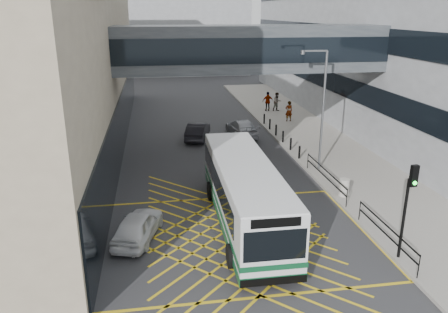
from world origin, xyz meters
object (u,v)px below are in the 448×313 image
traffic_light (409,199)px  pedestrian_b (277,102)px  pedestrian_a (289,111)px  litter_bin (344,187)px  car_white (138,226)px  pedestrian_c (268,101)px  car_dark (198,131)px  bus (244,191)px  street_lamp (321,104)px  car_silver (242,127)px

traffic_light → pedestrian_b: (2.58, 28.06, -1.75)m
traffic_light → pedestrian_b: traffic_light is taller
pedestrian_a → pedestrian_b: 4.39m
traffic_light → litter_bin: traffic_light is taller
car_white → pedestrian_b: bearing=-102.5°
pedestrian_b → litter_bin: bearing=-111.8°
car_white → pedestrian_c: 27.55m
car_dark → traffic_light: (6.42, -19.51, 2.15)m
car_white → car_dark: bearing=-89.1°
bus → pedestrian_c: bus is taller
car_white → street_lamp: size_ratio=0.56×
street_lamp → pedestrian_c: size_ratio=3.86×
car_silver → traffic_light: traffic_light is taller
car_white → street_lamp: bearing=-130.8°
bus → litter_bin: bus is taller
pedestrian_a → bus: bearing=62.5°
car_white → litter_bin: 11.48m
car_white → car_silver: (8.05, 16.22, 0.07)m
car_dark → pedestrian_a: pedestrian_a is taller
bus → traffic_light: bearing=-37.5°
traffic_light → pedestrian_c: 28.35m
bus → car_silver: 15.76m
pedestrian_a → traffic_light: bearing=79.5°
litter_bin → pedestrian_a: (2.10, 17.16, 0.45)m
car_silver → street_lamp: size_ratio=0.63×
bus → traffic_light: (5.70, -4.44, 1.17)m
pedestrian_a → pedestrian_c: pedestrian_c is taller
car_dark → traffic_light: size_ratio=1.07×
pedestrian_c → car_silver: bearing=62.1°
car_silver → litter_bin: bearing=99.0°
pedestrian_b → street_lamp: bearing=-113.1°
car_dark → pedestrian_c: 11.91m
car_dark → car_white: bearing=89.7°
litter_bin → pedestrian_a: 17.29m
car_silver → litter_bin: 13.72m
car_dark → pedestrian_a: bearing=-139.9°
street_lamp → pedestrian_a: 13.34m
car_white → traffic_light: size_ratio=1.02×
car_dark → car_silver: bearing=-159.3°
car_dark → litter_bin: (6.79, -13.01, -0.05)m
car_white → pedestrian_a: pedestrian_a is taller
bus → pedestrian_b: (8.28, 23.62, -0.58)m
car_dark → pedestrian_c: size_ratio=2.27×
traffic_light → litter_bin: size_ratio=4.26×
bus → pedestrian_c: (7.36, 23.81, -0.54)m
traffic_light → street_lamp: size_ratio=0.55×
car_white → pedestrian_b: size_ratio=2.23×
pedestrian_a → street_lamp: bearing=76.4°
car_silver → pedestrian_c: bearing=-121.5°
bus → traffic_light: traffic_light is taller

